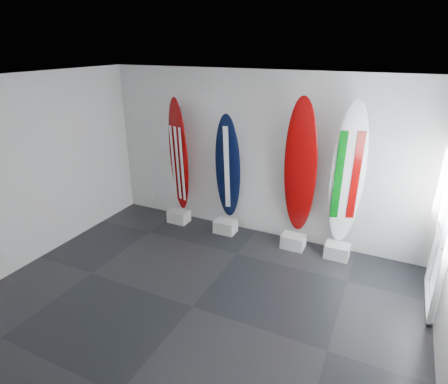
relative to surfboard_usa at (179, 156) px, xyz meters
The scene contains 14 objects.
floor 3.09m from the surfboard_usa, 55.40° to the right, with size 6.00×6.00×0.00m, color black.
ceiling 3.22m from the surfboard_usa, 55.40° to the right, with size 6.00×6.00×0.00m, color white.
wall_back 1.59m from the surfboard_usa, ahead, with size 6.00×6.00×0.00m, color silver.
wall_front 5.03m from the surfboard_usa, 71.79° to the right, with size 6.00×6.00×0.00m, color silver.
wall_left 2.69m from the surfboard_usa, 122.05° to the right, with size 5.00×5.00×0.00m, color silver.
display_block_usa 1.25m from the surfboard_usa, 90.00° to the right, with size 0.40×0.30×0.24m, color silver.
surfboard_usa is the anchor object (origin of this frame).
display_block_navy 1.63m from the surfboard_usa, ahead, with size 0.40×0.30×0.24m, color silver.
surfboard_navy 1.05m from the surfboard_usa, ahead, with size 0.47×0.08×2.07m, color black.
display_block_swiss 2.69m from the surfboard_usa, ahead, with size 0.40×0.30×0.24m, color silver.
surfboard_swiss 2.39m from the surfboard_usa, ahead, with size 0.55×0.08×2.44m, color #880404.
display_block_italy 3.39m from the surfboard_usa, ahead, with size 0.40×0.30×0.24m, color silver.
surfboard_italy 3.15m from the surfboard_usa, ahead, with size 0.54×0.08×2.41m, color white.
wall_outlet 1.36m from the surfboard_usa, 167.16° to the left, with size 0.09×0.02×0.13m, color silver.
Camera 1 is at (2.21, -3.61, 3.42)m, focal length 29.96 mm.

